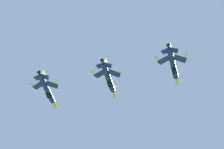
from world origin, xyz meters
name	(u,v)px	position (x,y,z in m)	size (l,w,h in m)	color
fighter_jet_lead	(47,90)	(-49.49, 82.67, 116.55)	(10.45, 15.97, 4.38)	navy
fighter_jet_left_wing	(108,78)	(-28.48, 85.81, 117.18)	(10.38, 15.97, 4.46)	navy
fighter_jet_right_wing	(173,64)	(-6.68, 86.90, 116.12)	(10.47, 15.97, 4.38)	navy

